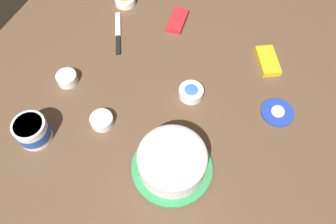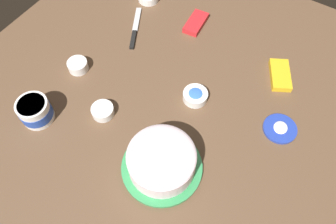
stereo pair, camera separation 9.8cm
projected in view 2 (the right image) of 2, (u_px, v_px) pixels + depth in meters
ground_plane at (171, 93)px, 1.21m from camera, size 1.54×1.54×0.00m
frosted_cake at (162, 161)px, 1.01m from camera, size 0.26×0.26×0.12m
frosting_tub at (35, 111)px, 1.11m from camera, size 0.11×0.11×0.09m
frosting_tub_lid at (280, 129)px, 1.12m from camera, size 0.12×0.12×0.02m
spreading_knife at (135, 31)px, 1.36m from camera, size 0.22×0.13×0.01m
sprinkle_bowl_pink at (103, 111)px, 1.15m from camera, size 0.08×0.08×0.03m
sprinkle_bowl_blue at (195, 96)px, 1.18m from camera, size 0.09×0.09×0.04m
sprinkle_bowl_green at (78, 65)px, 1.25m from camera, size 0.08×0.08×0.04m
candy_box_lower at (196, 23)px, 1.38m from camera, size 0.14×0.08×0.02m
candy_box_upper at (280, 75)px, 1.24m from camera, size 0.16×0.13×0.02m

